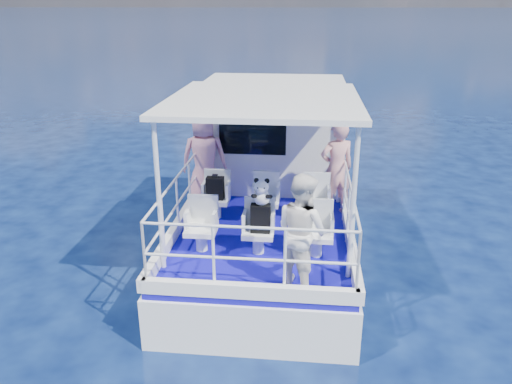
# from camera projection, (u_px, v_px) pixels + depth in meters

# --- Properties ---
(ground) EXTENTS (2000.00, 2000.00, 0.00)m
(ground) POSITION_uv_depth(u_px,v_px,m) (264.00, 268.00, 9.17)
(ground) COLOR #061032
(ground) RESTS_ON ground
(hull) EXTENTS (3.00, 7.00, 1.60)m
(hull) POSITION_uv_depth(u_px,v_px,m) (268.00, 244.00, 10.10)
(hull) COLOR white
(hull) RESTS_ON ground
(deck) EXTENTS (2.90, 6.90, 0.10)m
(deck) POSITION_uv_depth(u_px,v_px,m) (269.00, 205.00, 9.80)
(deck) COLOR #120BA0
(deck) RESTS_ON hull
(cabin) EXTENTS (2.85, 2.00, 2.20)m
(cabin) POSITION_uv_depth(u_px,v_px,m) (274.00, 132.00, 10.61)
(cabin) COLOR white
(cabin) RESTS_ON deck
(canopy) EXTENTS (3.00, 3.20, 0.08)m
(canopy) POSITION_uv_depth(u_px,v_px,m) (264.00, 100.00, 7.88)
(canopy) COLOR white
(canopy) RESTS_ON cabin
(canopy_posts) EXTENTS (2.77, 2.97, 2.20)m
(canopy_posts) POSITION_uv_depth(u_px,v_px,m) (263.00, 169.00, 8.23)
(canopy_posts) COLOR white
(canopy_posts) RESTS_ON deck
(railings) EXTENTS (2.84, 3.59, 1.00)m
(railings) POSITION_uv_depth(u_px,v_px,m) (262.00, 210.00, 8.14)
(railings) COLOR white
(railings) RESTS_ON deck
(seat_port_fwd) EXTENTS (0.48, 0.46, 0.38)m
(seat_port_fwd) POSITION_uv_depth(u_px,v_px,m) (216.00, 208.00, 9.06)
(seat_port_fwd) COLOR white
(seat_port_fwd) RESTS_ON deck
(seat_center_fwd) EXTENTS (0.48, 0.46, 0.38)m
(seat_center_fwd) POSITION_uv_depth(u_px,v_px,m) (265.00, 210.00, 8.97)
(seat_center_fwd) COLOR white
(seat_center_fwd) RESTS_ON deck
(seat_stbd_fwd) EXTENTS (0.48, 0.46, 0.38)m
(seat_stbd_fwd) POSITION_uv_depth(u_px,v_px,m) (316.00, 212.00, 8.89)
(seat_stbd_fwd) COLOR white
(seat_stbd_fwd) RESTS_ON deck
(seat_port_aft) EXTENTS (0.48, 0.46, 0.38)m
(seat_port_aft) POSITION_uv_depth(u_px,v_px,m) (202.00, 239.00, 7.85)
(seat_port_aft) COLOR white
(seat_port_aft) RESTS_ON deck
(seat_center_aft) EXTENTS (0.48, 0.46, 0.38)m
(seat_center_aft) POSITION_uv_depth(u_px,v_px,m) (258.00, 241.00, 7.76)
(seat_center_aft) COLOR white
(seat_center_aft) RESTS_ON deck
(seat_stbd_aft) EXTENTS (0.48, 0.46, 0.38)m
(seat_stbd_aft) POSITION_uv_depth(u_px,v_px,m) (316.00, 244.00, 7.68)
(seat_stbd_aft) COLOR white
(seat_stbd_aft) RESTS_ON deck
(passenger_port_fwd) EXTENTS (0.72, 0.55, 1.78)m
(passenger_port_fwd) POSITION_uv_depth(u_px,v_px,m) (204.00, 158.00, 9.58)
(passenger_port_fwd) COLOR pink
(passenger_port_fwd) RESTS_ON deck
(passenger_stbd_fwd) EXTENTS (0.74, 0.61, 1.74)m
(passenger_stbd_fwd) POSITION_uv_depth(u_px,v_px,m) (336.00, 169.00, 9.01)
(passenger_stbd_fwd) COLOR pink
(passenger_stbd_fwd) RESTS_ON deck
(passenger_stbd_aft) EXTENTS (0.98, 0.99, 1.62)m
(passenger_stbd_aft) POSITION_uv_depth(u_px,v_px,m) (302.00, 231.00, 6.67)
(passenger_stbd_aft) COLOR white
(passenger_stbd_aft) RESTS_ON deck
(backpack_port) EXTENTS (0.31, 0.17, 0.41)m
(backpack_port) POSITION_uv_depth(u_px,v_px,m) (215.00, 188.00, 8.88)
(backpack_port) COLOR black
(backpack_port) RESTS_ON seat_port_fwd
(backpack_center) EXTENTS (0.30, 0.17, 0.44)m
(backpack_center) POSITION_uv_depth(u_px,v_px,m) (260.00, 218.00, 7.58)
(backpack_center) COLOR black
(backpack_center) RESTS_ON seat_center_aft
(compact_camera) EXTENTS (0.09, 0.06, 0.06)m
(compact_camera) POSITION_uv_depth(u_px,v_px,m) (215.00, 176.00, 8.80)
(compact_camera) COLOR black
(compact_camera) RESTS_ON backpack_port
(panda) EXTENTS (0.27, 0.22, 0.41)m
(panda) POSITION_uv_depth(u_px,v_px,m) (262.00, 192.00, 7.44)
(panda) COLOR white
(panda) RESTS_ON backpack_center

